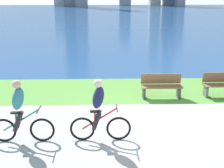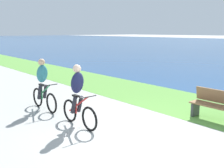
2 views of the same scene
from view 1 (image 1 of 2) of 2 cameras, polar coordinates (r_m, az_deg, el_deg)
ground_plane at (r=9.03m, az=7.31°, el=-7.63°), size 300.00×300.00×0.00m
grass_strip_bayside at (r=12.01m, az=5.01°, el=-1.11°), size 120.00×3.21×0.01m
bay_water_surface at (r=54.30m, az=-0.13°, el=13.33°), size 300.00×82.45×0.00m
cyclist_lead at (r=7.70m, az=-2.52°, el=-5.20°), size 1.62×0.52×1.70m
cyclist_trailing at (r=7.98m, az=-17.36°, el=-5.20°), size 1.66×0.52×1.70m
bench_near_path at (r=11.11m, az=9.50°, el=-0.40°), size 1.50×0.47×0.90m
bench_far_along_path at (r=11.90m, az=20.62°, el=-0.10°), size 1.50×0.47×0.90m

